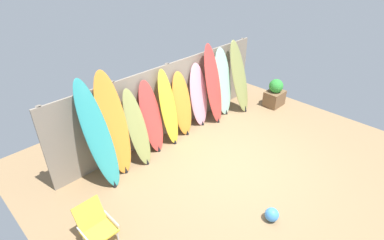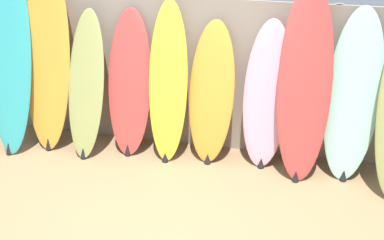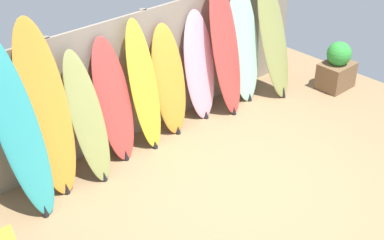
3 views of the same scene
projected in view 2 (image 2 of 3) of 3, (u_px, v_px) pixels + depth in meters
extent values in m
cube|color=gray|center=(202.00, 75.00, 6.16)|extent=(6.08, 0.04, 1.80)
cylinder|color=slate|center=(86.00, 65.00, 6.49)|extent=(0.10, 0.10, 1.80)
cylinder|color=slate|center=(202.00, 74.00, 6.20)|extent=(0.10, 0.10, 1.80)
cylinder|color=slate|center=(330.00, 85.00, 5.91)|extent=(0.10, 0.10, 1.80)
ellipsoid|color=teal|center=(11.00, 59.00, 6.14)|extent=(0.59, 0.81, 2.16)
cone|color=black|center=(9.00, 148.00, 6.29)|extent=(0.08, 0.08, 0.15)
ellipsoid|color=orange|center=(47.00, 58.00, 6.14)|extent=(0.59, 0.53, 2.18)
cone|color=black|center=(48.00, 144.00, 6.39)|extent=(0.08, 0.08, 0.15)
ellipsoid|color=olive|center=(86.00, 85.00, 6.10)|extent=(0.43, 0.59, 1.66)
cone|color=black|center=(83.00, 153.00, 6.21)|extent=(0.08, 0.08, 0.13)
ellipsoid|color=#D13D38|center=(130.00, 83.00, 6.11)|extent=(0.52, 0.46, 1.67)
cone|color=black|center=(128.00, 149.00, 6.27)|extent=(0.08, 0.08, 0.14)
ellipsoid|color=yellow|center=(168.00, 83.00, 5.95)|extent=(0.47, 0.48, 1.81)
cone|color=black|center=(165.00, 157.00, 6.14)|extent=(0.08, 0.08, 0.11)
ellipsoid|color=orange|center=(212.00, 93.00, 5.94)|extent=(0.55, 0.46, 1.61)
cone|color=black|center=(208.00, 158.00, 6.10)|extent=(0.08, 0.08, 0.11)
ellipsoid|color=pink|center=(266.00, 95.00, 5.83)|extent=(0.56, 0.44, 1.65)
cone|color=black|center=(261.00, 163.00, 6.02)|extent=(0.08, 0.08, 0.11)
ellipsoid|color=#D13D38|center=(305.00, 85.00, 5.54)|extent=(0.61, 0.59, 2.08)
cone|color=black|center=(296.00, 176.00, 5.76)|extent=(0.08, 0.08, 0.12)
ellipsoid|color=#9ED6BC|center=(353.00, 96.00, 5.57)|extent=(0.61, 0.51, 1.84)
cone|color=black|center=(344.00, 175.00, 5.77)|extent=(0.08, 0.08, 0.12)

